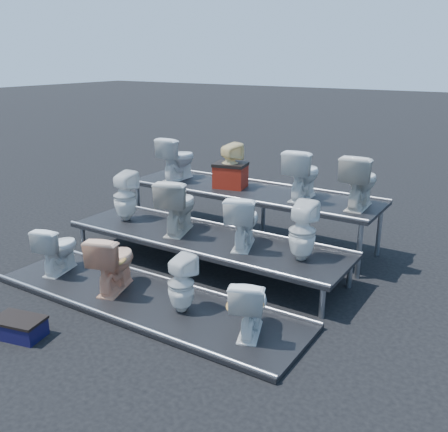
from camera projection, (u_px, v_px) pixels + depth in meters
The scene contains 18 objects.
ground at pixel (205, 267), 7.24m from camera, with size 80.00×80.00×0.00m, color black.
tier_front at pixel (146, 301), 6.18m from camera, with size 4.20×1.20×0.06m, color black.
tier_mid at pixel (205, 252), 7.17m from camera, with size 4.20×1.20×0.46m, color black.
tier_back at pixel (250, 216), 8.15m from camera, with size 4.20×1.20×0.86m, color black.
toilet_0 at pixel (58, 248), 6.87m from camera, with size 0.38×0.66×0.68m, color white.
toilet_1 at pixel (113, 261), 6.32m from camera, with size 0.43×0.75×0.76m, color #EEAE87.
toilet_2 at pixel (181, 284), 5.78m from camera, with size 0.31×0.32×0.69m, color white.
toilet_3 at pixel (250, 305), 5.32m from camera, with size 0.37×0.65×0.67m, color white.
toilet_4 at pixel (125, 196), 7.74m from camera, with size 0.35×0.35×0.77m, color white.
toilet_5 at pixel (178, 205), 7.21m from camera, with size 0.45×0.80×0.81m, color beige.
toilet_6 at pixel (243, 220), 6.67m from camera, with size 0.41×0.72×0.73m, color white.
toilet_7 at pixel (302, 231), 6.23m from camera, with size 0.34×0.35×0.76m, color white.
toilet_8 at pixel (177, 158), 8.64m from camera, with size 0.41×0.73×0.74m, color white.
toilet_9 at pixel (230, 165), 8.10m from camera, with size 0.33×0.33×0.73m, color #F6DD99.
toilet_10 at pixel (303, 174), 7.45m from camera, with size 0.43×0.75×0.76m, color white.
toilet_11 at pixel (360, 181), 7.00m from camera, with size 0.43×0.76×0.78m, color beige.
red_crate at pixel (230, 177), 8.15m from camera, with size 0.49×0.40×0.36m, color maroon.
step_stool at pixel (20, 329), 5.43m from camera, with size 0.53×0.32×0.19m, color black.
Camera 1 is at (3.79, -5.48, 2.94)m, focal length 40.00 mm.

